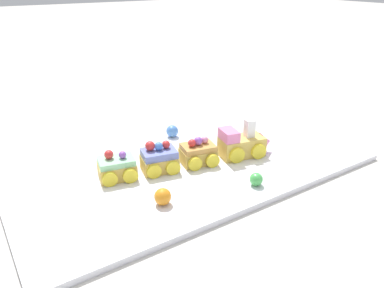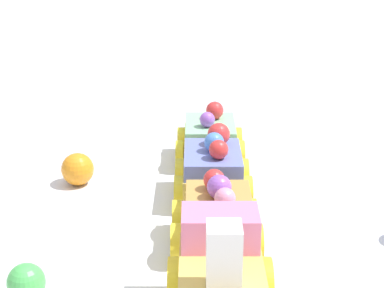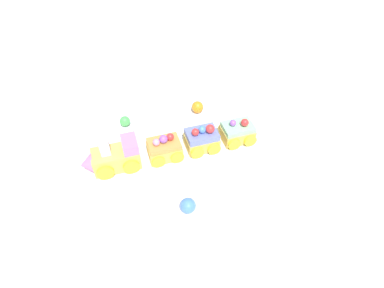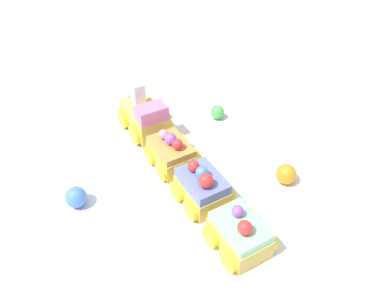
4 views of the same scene
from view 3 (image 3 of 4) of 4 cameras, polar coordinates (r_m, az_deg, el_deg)
The scene contains 9 objects.
ground_plane at distance 0.70m, azimuth -3.92°, elevation -2.37°, with size 10.00×10.00×0.00m, color beige.
display_board at distance 0.70m, azimuth -3.95°, elevation -2.04°, with size 0.77×0.39×0.01m, color white.
cake_train_locomotive at distance 0.67m, azimuth -14.90°, elevation -2.53°, with size 0.13×0.09×0.08m.
cake_car_caramel at distance 0.68m, azimuth -5.37°, elevation -0.74°, with size 0.08×0.08×0.06m.
cake_car_blueberry at distance 0.69m, azimuth 1.88°, elevation 0.95°, with size 0.08×0.08×0.07m.
cake_car_mint at distance 0.72m, azimuth 8.65°, elevation 2.27°, with size 0.08×0.08×0.06m.
gumball_green at distance 0.78m, azimuth -12.65°, elevation 4.24°, with size 0.03×0.03×0.03m, color #4CBC56.
gumball_orange at distance 0.80m, azimuth 1.05°, elevation 7.04°, with size 0.03×0.03×0.03m, color orange.
gumball_blue at distance 0.59m, azimuth -0.77°, elevation -11.65°, with size 0.03×0.03×0.03m, color #4C84E0.
Camera 3 is at (0.19, 0.44, 0.51)m, focal length 28.00 mm.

